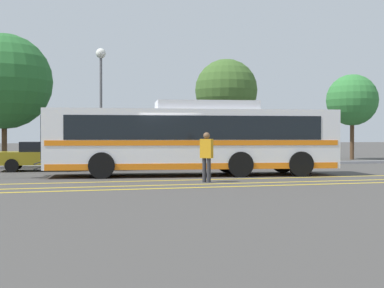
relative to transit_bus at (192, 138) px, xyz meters
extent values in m
plane|color=#423F3D|center=(-1.11, -0.03, -1.54)|extent=(220.00, 220.00, 0.00)
cube|color=gold|center=(-0.02, -2.20, -1.53)|extent=(31.65, 0.20, 0.01)
cube|color=gold|center=(-0.02, -3.96, -1.53)|extent=(31.65, 0.20, 0.01)
cube|color=gold|center=(-0.02, -5.03, -1.53)|extent=(31.65, 0.20, 0.01)
cube|color=#99999E|center=(-0.02, 6.57, -1.46)|extent=(39.65, 0.36, 0.15)
cube|color=white|center=(-0.02, 0.00, -0.04)|extent=(11.88, 4.06, 2.35)
cube|color=black|center=(-0.02, 0.00, 0.40)|extent=(10.27, 3.88, 0.93)
cube|color=orange|center=(-0.02, 0.00, -0.19)|extent=(11.66, 4.07, 0.20)
cube|color=orange|center=(-0.02, 0.00, -1.10)|extent=(11.66, 4.06, 0.24)
cube|color=black|center=(-5.81, 0.80, 0.02)|extent=(0.34, 2.18, 1.68)
cube|color=black|center=(-5.81, 0.80, 0.98)|extent=(0.28, 1.73, 0.24)
cube|color=silver|center=(0.56, -0.08, 1.31)|extent=(4.31, 2.53, 0.36)
cube|color=black|center=(-6.09, 0.84, -0.99)|extent=(0.30, 1.86, 0.04)
cube|color=black|center=(-6.09, 0.84, -1.19)|extent=(0.30, 1.86, 0.04)
cylinder|color=black|center=(-3.76, -0.69, -1.04)|extent=(1.03, 0.41, 1.00)
cylinder|color=black|center=(-3.43, 1.68, -1.04)|extent=(1.03, 0.41, 1.00)
cylinder|color=black|center=(1.55, -1.42, -1.04)|extent=(1.03, 0.41, 1.00)
cylinder|color=black|center=(1.88, 0.95, -1.04)|extent=(1.03, 0.41, 1.00)
cylinder|color=black|center=(3.97, -1.76, -1.04)|extent=(1.03, 0.41, 1.00)
cylinder|color=black|center=(4.30, 0.61, -1.04)|extent=(1.03, 0.41, 1.00)
cube|color=olive|center=(-5.95, 4.77, -0.94)|extent=(4.08, 2.06, 0.59)
cube|color=black|center=(-6.04, 4.77, -0.42)|extent=(1.77, 1.69, 0.46)
cylinder|color=black|center=(-4.66, 5.55, -1.24)|extent=(0.61, 0.24, 0.60)
cylinder|color=black|center=(-4.77, 3.83, -1.24)|extent=(0.61, 0.24, 0.60)
cylinder|color=black|center=(-7.12, 5.70, -1.24)|extent=(0.61, 0.24, 0.60)
cylinder|color=black|center=(-7.23, 3.99, -1.24)|extent=(0.61, 0.24, 0.60)
cube|color=black|center=(-0.91, 4.82, -0.90)|extent=(4.43, 1.88, 0.68)
cube|color=black|center=(-1.02, 4.82, -0.34)|extent=(1.88, 1.60, 0.44)
cylinder|color=black|center=(0.43, 5.69, -1.24)|extent=(0.61, 0.22, 0.60)
cylinder|color=black|center=(0.48, 4.02, -1.24)|extent=(0.61, 0.22, 0.60)
cylinder|color=black|center=(-2.29, 5.62, -1.24)|extent=(0.61, 0.22, 0.60)
cylinder|color=black|center=(-2.24, 3.95, -1.24)|extent=(0.61, 0.22, 0.60)
cube|color=#9E9EA3|center=(4.26, 4.79, -0.96)|extent=(4.04, 1.94, 0.55)
cube|color=black|center=(4.16, 4.80, -0.42)|extent=(1.70, 1.69, 0.52)
cylinder|color=black|center=(5.51, 5.69, -1.24)|extent=(0.60, 0.20, 0.60)
cylinder|color=black|center=(5.50, 3.88, -1.24)|extent=(0.60, 0.20, 0.60)
cylinder|color=black|center=(3.02, 5.71, -1.24)|extent=(0.60, 0.20, 0.60)
cylinder|color=black|center=(3.01, 3.90, -1.24)|extent=(0.60, 0.20, 0.60)
cylinder|color=#2D2D33|center=(-0.48, -3.25, -1.12)|extent=(0.14, 0.14, 0.84)
cylinder|color=#2D2D33|center=(-0.35, -3.36, -1.12)|extent=(0.14, 0.14, 0.84)
cube|color=orange|center=(-0.42, -3.30, -0.36)|extent=(0.46, 0.44, 0.67)
sphere|color=brown|center=(-0.42, -3.30, 0.09)|extent=(0.23, 0.23, 0.23)
cylinder|color=#59595E|center=(-2.88, 7.87, 1.35)|extent=(0.14, 0.14, 5.78)
sphere|color=silver|center=(-2.88, 7.87, 4.51)|extent=(0.54, 0.54, 0.54)
cylinder|color=#513823|center=(14.69, 11.53, -0.14)|extent=(0.28, 0.28, 2.79)
sphere|color=#337A38|center=(14.69, 11.53, 2.58)|extent=(3.54, 3.54, 3.54)
cylinder|color=#513823|center=(4.86, 9.72, -0.05)|extent=(0.28, 0.28, 2.98)
sphere|color=#3D6028|center=(4.86, 9.72, 2.86)|extent=(3.79, 3.79, 3.79)
cylinder|color=#513823|center=(-7.87, 9.15, -0.22)|extent=(0.28, 0.28, 2.63)
sphere|color=#28662D|center=(-7.87, 9.15, 2.99)|extent=(5.08, 5.08, 5.08)
camera|label=1|loc=(-5.89, -20.99, 0.06)|focal=50.00mm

